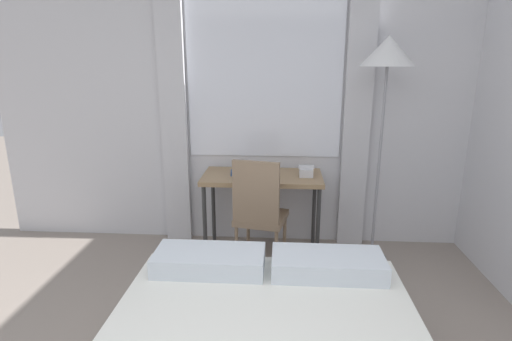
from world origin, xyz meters
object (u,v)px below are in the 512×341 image
object	(u,v)px
telephone	(306,172)
standing_lamp	(387,64)
desk_chair	(259,210)
book	(246,173)
desk	(262,183)

from	to	relation	value
telephone	standing_lamp	bearing A→B (deg)	-5.97
telephone	desk_chair	bearing A→B (deg)	-145.23
desk_chair	telephone	size ratio (longest dim) A/B	7.23
telephone	book	world-z (taller)	telephone
standing_lamp	telephone	distance (m)	1.09
desk	book	size ratio (longest dim) A/B	3.73
desk	standing_lamp	size ratio (longest dim) A/B	0.55
telephone	book	xyz separation A→B (m)	(-0.53, 0.03, -0.03)
desk	telephone	distance (m)	0.40
book	desk_chair	bearing A→B (deg)	-65.84
desk	standing_lamp	xyz separation A→B (m)	(0.98, -0.07, 1.02)
standing_lamp	book	xyz separation A→B (m)	(-1.13, 0.09, -0.93)
desk_chair	standing_lamp	distance (m)	1.55
desk	desk_chair	world-z (taller)	desk_chair
desk	telephone	size ratio (longest dim) A/B	7.80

